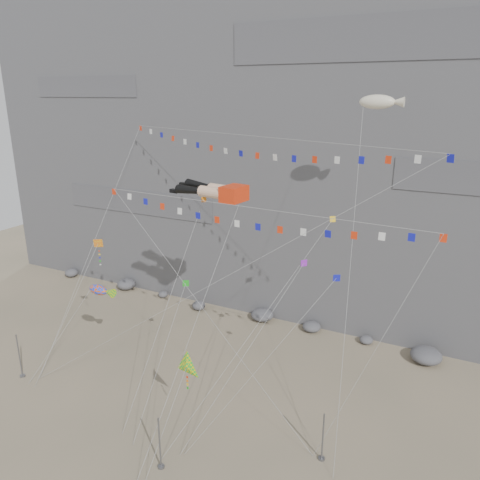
# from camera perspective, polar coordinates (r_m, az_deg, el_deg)

# --- Properties ---
(ground) EXTENTS (120.00, 120.00, 0.00)m
(ground) POSITION_cam_1_polar(r_m,az_deg,el_deg) (42.60, -7.18, -19.02)
(ground) COLOR gray
(ground) RESTS_ON ground
(cliff) EXTENTS (80.00, 28.00, 50.00)m
(cliff) POSITION_cam_1_polar(r_m,az_deg,el_deg) (63.24, 8.85, 17.07)
(cliff) COLOR slate
(cliff) RESTS_ON ground
(talus_boulders) EXTENTS (60.00, 3.00, 1.20)m
(talus_boulders) POSITION_cam_1_polar(r_m,az_deg,el_deg) (55.04, 2.72, -9.14)
(talus_boulders) COLOR slate
(talus_boulders) RESTS_ON ground
(anchor_pole_left) EXTENTS (0.12, 0.12, 4.39)m
(anchor_pole_left) POSITION_cam_1_polar(r_m,az_deg,el_deg) (48.64, -25.30, -12.65)
(anchor_pole_left) COLOR slate
(anchor_pole_left) RESTS_ON ground
(anchor_pole_center) EXTENTS (0.12, 0.12, 4.15)m
(anchor_pole_center) POSITION_cam_1_polar(r_m,az_deg,el_deg) (35.74, -9.76, -23.23)
(anchor_pole_center) COLOR slate
(anchor_pole_center) RESTS_ON ground
(anchor_pole_right) EXTENTS (0.12, 0.12, 3.89)m
(anchor_pole_right) POSITION_cam_1_polar(r_m,az_deg,el_deg) (36.44, 10.07, -22.58)
(anchor_pole_right) COLOR slate
(anchor_pole_right) RESTS_ON ground
(legs_kite) EXTENTS (7.65, 16.90, 22.69)m
(legs_kite) POSITION_cam_1_polar(r_m,az_deg,el_deg) (40.84, -3.12, 5.98)
(legs_kite) COLOR red
(legs_kite) RESTS_ON ground
(flag_banner_upper) EXTENTS (33.83, 19.52, 29.44)m
(flag_banner_upper) POSITION_cam_1_polar(r_m,az_deg,el_deg) (42.59, 1.08, 12.58)
(flag_banner_upper) COLOR red
(flag_banner_upper) RESTS_ON ground
(flag_banner_lower) EXTENTS (28.38, 5.87, 19.39)m
(flag_banner_lower) POSITION_cam_1_polar(r_m,az_deg,el_deg) (36.34, 0.92, 4.01)
(flag_banner_lower) COLOR red
(flag_banner_lower) RESTS_ON ground
(harlequin_kite) EXTENTS (4.05, 7.21, 14.10)m
(harlequin_kite) POSITION_cam_1_polar(r_m,az_deg,el_deg) (44.17, -16.93, -0.46)
(harlequin_kite) COLOR red
(harlequin_kite) RESTS_ON ground
(fish_windsock) EXTENTS (5.69, 6.45, 10.45)m
(fish_windsock) POSITION_cam_1_polar(r_m,az_deg,el_deg) (45.42, -16.92, -5.84)
(fish_windsock) COLOR #E2520B
(fish_windsock) RESTS_ON ground
(delta_kite) EXTENTS (2.50, 5.33, 8.32)m
(delta_kite) POSITION_cam_1_polar(r_m,az_deg,el_deg) (35.35, -6.53, -15.08)
(delta_kite) COLOR yellow
(delta_kite) RESTS_ON ground
(blimp_windsock) EXTENTS (3.97, 14.95, 28.43)m
(blimp_windsock) POSITION_cam_1_polar(r_m,az_deg,el_deg) (40.71, 16.36, 15.76)
(blimp_windsock) COLOR beige
(blimp_windsock) RESTS_ON ground
(small_kite_a) EXTENTS (1.11, 13.81, 20.66)m
(small_kite_a) POSITION_cam_1_polar(r_m,az_deg,el_deg) (42.77, -4.62, 4.41)
(small_kite_a) COLOR orange
(small_kite_a) RESTS_ON ground
(small_kite_b) EXTENTS (5.94, 11.44, 17.08)m
(small_kite_b) POSITION_cam_1_polar(r_m,az_deg,el_deg) (37.73, 7.61, -3.12)
(small_kite_b) COLOR purple
(small_kite_b) RESTS_ON ground
(small_kite_c) EXTENTS (1.52, 9.85, 13.23)m
(small_kite_c) POSITION_cam_1_polar(r_m,az_deg,el_deg) (40.77, -6.70, -5.49)
(small_kite_c) COLOR #19A41A
(small_kite_c) RESTS_ON ground
(small_kite_d) EXTENTS (8.08, 15.46, 22.55)m
(small_kite_d) POSITION_cam_1_polar(r_m,az_deg,el_deg) (39.16, 10.77, 1.85)
(small_kite_d) COLOR yellow
(small_kite_d) RESTS_ON ground
(small_kite_e) EXTENTS (9.30, 7.17, 17.00)m
(small_kite_e) POSITION_cam_1_polar(r_m,az_deg,el_deg) (32.90, 11.31, -5.02)
(small_kite_e) COLOR #1317AD
(small_kite_e) RESTS_ON ground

